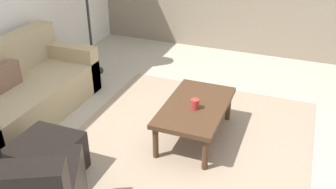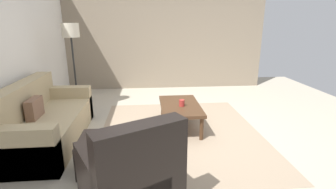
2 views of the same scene
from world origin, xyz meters
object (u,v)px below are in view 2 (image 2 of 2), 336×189
coffee_table (180,108)px  cup (182,103)px  lamp_standing (71,39)px  ottoman (104,153)px  armchair_leather (132,180)px  couch_main (40,123)px

coffee_table → cup: 0.13m
lamp_standing → ottoman: bearing=-158.8°
armchair_leather → cup: bearing=-22.2°
coffee_table → ottoman: bearing=135.9°
couch_main → lamp_standing: 1.82m
couch_main → coffee_table: size_ratio=1.81×
ottoman → armchair_leather: bearing=-153.0°
cup → couch_main: bearing=97.0°
couch_main → cup: couch_main is taller
armchair_leather → lamp_standing: size_ratio=0.63×
armchair_leather → coffee_table: (1.86, -0.72, 0.05)m
cup → lamp_standing: lamp_standing is taller
cup → lamp_standing: (1.17, 1.96, 0.95)m
armchair_leather → cup: armchair_leather is taller
couch_main → ottoman: size_ratio=3.56×
armchair_leather → cup: size_ratio=10.06×
coffee_table → lamp_standing: lamp_standing is taller
couch_main → lamp_standing: lamp_standing is taller
armchair_leather → coffee_table: size_ratio=0.98×
lamp_standing → cup: bearing=-120.8°
couch_main → armchair_leather: (-1.52, -1.41, 0.01)m
ottoman → lamp_standing: lamp_standing is taller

